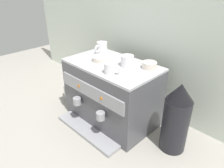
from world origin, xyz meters
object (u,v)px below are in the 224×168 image
espresso_machine (112,93)px  coffee_grinder (176,118)px  milk_pitcher (70,91)px  ceramic_cup_1 (127,61)px  ceramic_cup_0 (102,47)px  ceramic_bowl_1 (149,65)px  ceramic_cup_2 (110,68)px  ceramic_bowl_0 (101,59)px

espresso_machine → coffee_grinder: (0.48, 0.05, 0.00)m
espresso_machine → milk_pitcher: espresso_machine is taller
espresso_machine → ceramic_cup_1: ceramic_cup_1 is taller
espresso_machine → ceramic_cup_0: ceramic_cup_0 is taller
ceramic_bowl_1 → coffee_grinder: 0.36m
ceramic_cup_2 → ceramic_bowl_1: size_ratio=1.08×
espresso_machine → coffee_grinder: size_ratio=1.41×
ceramic_cup_2 → ceramic_bowl_0: 0.22m
ceramic_cup_0 → ceramic_cup_1: size_ratio=1.08×
ceramic_cup_0 → ceramic_bowl_1: ceramic_cup_0 is taller
ceramic_bowl_0 → ceramic_cup_1: bearing=16.8°
ceramic_cup_1 → ceramic_bowl_0: ceramic_cup_1 is taller
ceramic_cup_2 → ceramic_bowl_1: (0.12, 0.23, -0.01)m
ceramic_cup_2 → ceramic_bowl_1: ceramic_cup_2 is taller
ceramic_cup_0 → ceramic_bowl_1: (0.44, 0.00, -0.02)m
ceramic_bowl_0 → milk_pitcher: (-0.37, -0.04, -0.39)m
ceramic_cup_0 → coffee_grinder: 0.74m
ceramic_bowl_1 → milk_pitcher: ceramic_bowl_1 is taller
ceramic_cup_2 → milk_pitcher: 0.70m
espresso_machine → ceramic_cup_0: 0.36m
espresso_machine → ceramic_bowl_0: 0.25m
espresso_machine → ceramic_cup_2: bearing=-47.8°
ceramic_cup_2 → ceramic_cup_1: bearing=92.4°
ceramic_bowl_0 → milk_pitcher: 0.54m
espresso_machine → milk_pitcher: size_ratio=4.83×
ceramic_cup_0 → coffee_grinder: bearing=-4.8°
ceramic_cup_1 → ceramic_bowl_1: 0.14m
espresso_machine → ceramic_bowl_1: size_ratio=6.92×
ceramic_cup_1 → coffee_grinder: bearing=1.0°
ceramic_cup_1 → ceramic_cup_2: ceramic_cup_1 is taller
ceramic_bowl_0 → ceramic_bowl_1: ceramic_bowl_1 is taller
ceramic_cup_0 → ceramic_cup_2: bearing=-35.1°
ceramic_bowl_0 → coffee_grinder: 0.62m
ceramic_cup_0 → ceramic_cup_2: (0.32, -0.22, -0.01)m
ceramic_cup_1 → ceramic_cup_2: 0.16m
coffee_grinder → espresso_machine: bearing=-173.7°
ceramic_cup_0 → ceramic_bowl_0: (0.13, -0.12, -0.02)m
ceramic_cup_1 → ceramic_bowl_1: ceramic_cup_1 is taller
ceramic_cup_0 → ceramic_bowl_0: size_ratio=0.96×
ceramic_bowl_0 → milk_pitcher: ceramic_bowl_0 is taller
ceramic_bowl_1 → ceramic_cup_1: bearing=-151.8°
ceramic_cup_2 → milk_pitcher: (-0.56, 0.06, -0.41)m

